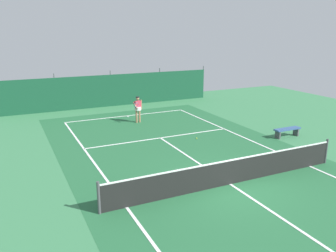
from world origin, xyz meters
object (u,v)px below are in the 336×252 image
object	(u,v)px
courtside_bench	(287,130)
tennis_ball_near_player	(197,138)
tennis_player	(138,107)
parked_car	(139,88)
tennis_net	(231,172)

from	to	relation	value
courtside_bench	tennis_ball_near_player	bearing A→B (deg)	158.49
tennis_player	courtside_bench	bearing A→B (deg)	132.19
parked_car	courtside_bench	distance (m)	14.32
courtside_bench	tennis_net	bearing A→B (deg)	-150.11
tennis_net	parked_car	size ratio (longest dim) A/B	2.35
parked_car	tennis_net	bearing A→B (deg)	76.69
tennis_net	parked_car	bearing A→B (deg)	80.12
parked_car	courtside_bench	size ratio (longest dim) A/B	2.69
tennis_net	tennis_ball_near_player	size ratio (longest dim) A/B	153.33
tennis_net	tennis_player	size ratio (longest dim) A/B	6.17
tennis_player	parked_car	bearing A→B (deg)	-113.63
tennis_net	courtside_bench	world-z (taller)	tennis_net
tennis_net	parked_car	xyz separation A→B (m)	(3.06, 17.56, 0.33)
tennis_player	tennis_ball_near_player	world-z (taller)	tennis_player
tennis_net	tennis_ball_near_player	bearing A→B (deg)	72.66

